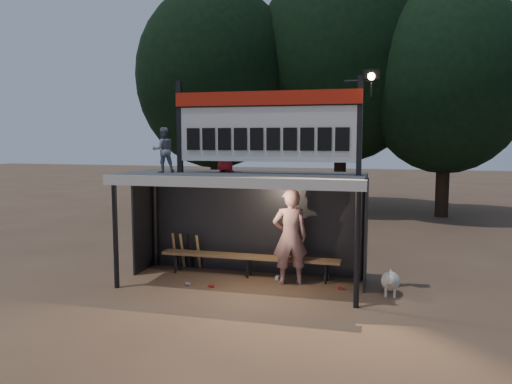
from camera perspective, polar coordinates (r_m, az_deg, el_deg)
ground at (r=10.63m, az=-1.61°, el=-10.43°), size 80.00×80.00×0.00m
player at (r=10.40m, az=3.91°, el=-5.13°), size 0.85×0.70×2.00m
child_a at (r=10.66m, az=-10.55°, el=4.75°), size 0.58×0.56×0.94m
child_b at (r=10.62m, az=-3.50°, el=4.89°), size 0.55×0.46×0.96m
dugout_shelter at (r=10.49m, az=-1.27°, el=-0.35°), size 5.10×2.08×2.32m
scoreboard_assembly at (r=10.04m, az=1.40°, el=7.80°), size 4.10×0.27×1.99m
bench at (r=11.03m, az=-0.82°, el=-7.48°), size 4.00×0.35×0.48m
tree_left at (r=21.08m, az=-4.63°, el=12.94°), size 6.46×6.46×9.27m
tree_mid at (r=21.59m, az=9.80°, el=14.46°), size 7.22×7.22×10.36m
tree_right at (r=20.51m, az=20.95°, el=11.83°), size 6.08×6.08×8.72m
dog at (r=10.17m, az=15.12°, el=-9.79°), size 0.36×0.81×0.49m
bats at (r=11.78m, az=-7.98°, el=-6.67°), size 0.69×0.35×0.84m
litter at (r=10.60m, az=1.72°, el=-10.28°), size 3.19×1.31×0.08m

